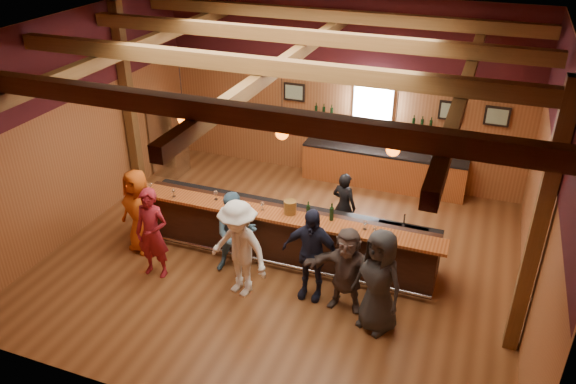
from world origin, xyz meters
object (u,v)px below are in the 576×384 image
back_bar_cabinet (382,169)px  ice_bucket (290,207)px  customer_redvest (152,233)px  customer_brown (347,269)px  bottle_a (308,211)px  bartender (344,206)px  customer_navy (311,254)px  stainless_fridge (169,140)px  customer_white (239,249)px  bar_counter (286,232)px  customer_denim (236,232)px  customer_dark (379,281)px  customer_orange (139,211)px

back_bar_cabinet → ice_bucket: ice_bucket is taller
customer_redvest → customer_brown: 3.67m
customer_brown → bottle_a: size_ratio=5.09×
customer_brown → bartender: (-0.66, 2.21, -0.06)m
customer_navy → stainless_fridge: bearing=145.1°
stainless_fridge → customer_white: 5.41m
bar_counter → customer_denim: size_ratio=3.80×
customer_brown → customer_dark: bearing=-27.8°
back_bar_cabinet → bartender: (-0.29, -2.53, 0.27)m
back_bar_cabinet → bottle_a: bottle_a is taller
back_bar_cabinet → customer_redvest: bearing=-123.0°
customer_brown → bottle_a: bearing=136.0°
bar_counter → customer_brown: bearing=-36.9°
bar_counter → customer_redvest: customer_redvest is taller
back_bar_cabinet → stainless_fridge: 5.43m
customer_brown → customer_dark: size_ratio=0.86×
customer_brown → bartender: bearing=105.6°
back_bar_cabinet → customer_denim: 4.78m
bar_counter → customer_brown: 1.96m
customer_brown → bartender: customer_brown is taller
back_bar_cabinet → bartender: 2.56m
customer_dark → bartender: customer_dark is taller
customer_white → bar_counter: bearing=92.1°
customer_denim → customer_brown: size_ratio=1.03×
customer_redvest → bar_counter: bearing=33.3°
bar_counter → bottle_a: size_ratio=19.86×
customer_denim → ice_bucket: customer_denim is taller
customer_redvest → bartender: bearing=38.2°
bottle_a → customer_navy: bearing=-68.1°
customer_redvest → bartender: 3.93m
back_bar_cabinet → customer_dark: size_ratio=2.13×
customer_white → customer_dark: size_ratio=1.01×
customer_navy → customer_dark: size_ratio=0.96×
customer_redvest → bottle_a: (2.62, 1.29, 0.32)m
bar_counter → bartender: 1.39m
customer_redvest → customer_dark: 4.27m
customer_redvest → back_bar_cabinet: bearing=55.0°
bartender → ice_bucket: (-0.73, -1.25, 0.50)m
customer_dark → ice_bucket: bearing=174.7°
customer_redvest → customer_dark: bearing=-1.9°
bar_counter → customer_dark: bearing=-34.2°
bar_counter → bartender: bearing=49.4°
customer_orange → customer_white: 2.54m
bottle_a → ice_bucket: bearing=-178.1°
customer_brown → bottle_a: (-1.03, 0.96, 0.43)m
bartender → customer_white: bearing=78.5°
customer_brown → customer_navy: bearing=171.7°
customer_brown → ice_bucket: 1.74m
customer_redvest → customer_navy: 3.00m
back_bar_cabinet → customer_navy: (-0.31, -4.65, 0.43)m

